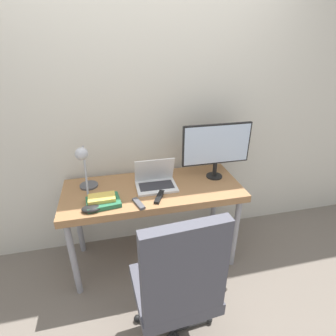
# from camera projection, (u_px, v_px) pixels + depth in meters

# --- Properties ---
(ground_plane) EXTENTS (12.00, 12.00, 0.00)m
(ground_plane) POSITION_uv_depth(u_px,v_px,m) (161.00, 282.00, 2.24)
(ground_plane) COLOR #70665B
(wall_back) EXTENTS (8.00, 0.05, 2.60)m
(wall_back) POSITION_uv_depth(u_px,v_px,m) (144.00, 112.00, 2.24)
(wall_back) COLOR beige
(wall_back) RESTS_ON ground_plane
(desk) EXTENTS (1.46, 0.60, 0.76)m
(desk) POSITION_uv_depth(u_px,v_px,m) (153.00, 195.00, 2.19)
(desk) COLOR #996B42
(desk) RESTS_ON ground_plane
(laptop) EXTENTS (0.33, 0.23, 0.24)m
(laptop) POSITION_uv_depth(u_px,v_px,m) (156.00, 181.00, 2.16)
(laptop) COLOR silver
(laptop) RESTS_ON desk
(monitor) EXTENTS (0.60, 0.14, 0.48)m
(monitor) POSITION_uv_depth(u_px,v_px,m) (217.00, 146.00, 2.20)
(monitor) COLOR black
(monitor) RESTS_ON desk
(desk_lamp) EXTENTS (0.15, 0.28, 0.41)m
(desk_lamp) POSITION_uv_depth(u_px,v_px,m) (84.00, 165.00, 1.97)
(desk_lamp) COLOR #4C4C51
(desk_lamp) RESTS_ON desk
(office_chair) EXTENTS (0.56, 0.57, 1.10)m
(office_chair) POSITION_uv_depth(u_px,v_px,m) (179.00, 284.00, 1.51)
(office_chair) COLOR black
(office_chair) RESTS_ON ground_plane
(book_stack) EXTENTS (0.26, 0.21, 0.06)m
(book_stack) POSITION_uv_depth(u_px,v_px,m) (103.00, 201.00, 1.94)
(book_stack) COLOR #286B47
(book_stack) RESTS_ON desk
(tv_remote) EXTENTS (0.08, 0.16, 0.02)m
(tv_remote) POSITION_uv_depth(u_px,v_px,m) (139.00, 204.00, 1.93)
(tv_remote) COLOR #4C4C51
(tv_remote) RESTS_ON desk
(media_remote) EXTENTS (0.11, 0.18, 0.02)m
(media_remote) POSITION_uv_depth(u_px,v_px,m) (159.00, 197.00, 2.01)
(media_remote) COLOR black
(media_remote) RESTS_ON desk
(game_controller) EXTENTS (0.14, 0.09, 0.04)m
(game_controller) POSITION_uv_depth(u_px,v_px,m) (92.00, 208.00, 1.86)
(game_controller) COLOR black
(game_controller) RESTS_ON desk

